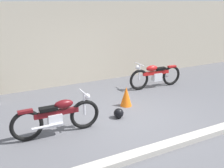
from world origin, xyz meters
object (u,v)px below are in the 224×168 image
(helmet, at_px, (119,113))
(motorcycle_maroon, at_px, (58,116))
(traffic_cone, at_px, (126,96))
(motorcycle_red, at_px, (155,75))

(helmet, relative_size, motorcycle_maroon, 0.13)
(helmet, height_order, traffic_cone, traffic_cone)
(traffic_cone, bearing_deg, motorcycle_maroon, -161.67)
(helmet, distance_m, motorcycle_maroon, 1.60)
(helmet, xyz_separation_m, traffic_cone, (0.56, 0.60, 0.15))
(motorcycle_red, bearing_deg, traffic_cone, 32.75)
(helmet, height_order, motorcycle_maroon, motorcycle_maroon)
(helmet, xyz_separation_m, motorcycle_red, (2.24, 1.53, 0.30))
(motorcycle_red, bearing_deg, helmet, 37.97)
(traffic_cone, height_order, motorcycle_maroon, motorcycle_maroon)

